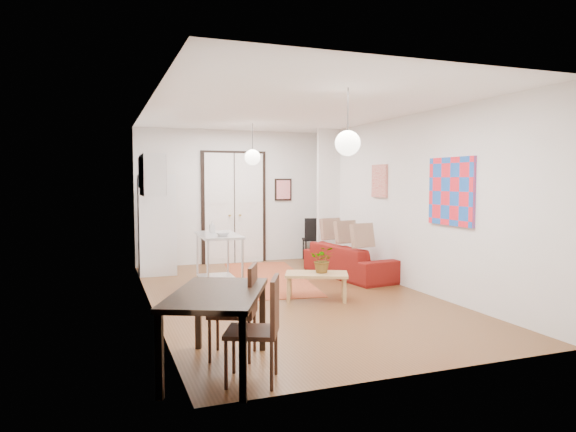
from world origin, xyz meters
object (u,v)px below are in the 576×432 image
object	(u,v)px
coffee_table	(317,277)
fridge	(157,224)
dining_chair_far	(249,319)
dining_chair_near	(230,302)
sofa	(350,261)
black_side_chair	(311,235)
kitchen_counter	(219,254)
dining_table	(217,300)

from	to	relation	value
coffee_table	fridge	size ratio (longest dim) A/B	0.55
fridge	dining_chair_far	distance (m)	5.73
dining_chair_near	dining_chair_far	xyz separation A→B (m)	(0.00, -0.70, 0.00)
sofa	dining_chair_near	size ratio (longest dim) A/B	2.19
dining_chair_near	coffee_table	bearing A→B (deg)	161.04
sofa	fridge	xyz separation A→B (m)	(-3.37, 1.59, 0.66)
coffee_table	dining_chair_far	size ratio (longest dim) A/B	1.11
coffee_table	dining_chair_near	xyz separation A→B (m)	(-1.80, -1.91, 0.19)
fridge	dining_chair_far	size ratio (longest dim) A/B	2.02
dining_chair_near	black_side_chair	size ratio (longest dim) A/B	0.98
kitchen_counter	dining_chair_far	size ratio (longest dim) A/B	1.31
dining_chair_near	black_side_chair	distance (m)	6.47
coffee_table	fridge	distance (m)	3.75
fridge	dining_chair_near	size ratio (longest dim) A/B	2.02
kitchen_counter	coffee_table	bearing A→B (deg)	-39.56
dining_chair_near	dining_chair_far	world-z (taller)	same
sofa	kitchen_counter	world-z (taller)	kitchen_counter
sofa	dining_chair_far	xyz separation A→B (m)	(-3.14, -4.12, 0.25)
coffee_table	black_side_chair	size ratio (longest dim) A/B	1.09
sofa	dining_chair_far	size ratio (longest dim) A/B	2.19
kitchen_counter	dining_chair_near	distance (m)	3.08
dining_table	black_side_chair	xyz separation A→B (m)	(3.50, 6.03, -0.11)
fridge	black_side_chair	size ratio (longest dim) A/B	1.98
sofa	black_side_chair	size ratio (longest dim) A/B	2.14
dining_chair_near	dining_chair_far	distance (m)	0.70
coffee_table	fridge	bearing A→B (deg)	123.18
kitchen_counter	dining_table	size ratio (longest dim) A/B	0.79
dining_chair_far	sofa	bearing A→B (deg)	167.08
sofa	coffee_table	world-z (taller)	sofa
dining_table	dining_chair_far	distance (m)	0.37
dining_table	dining_chair_far	bearing A→B (deg)	-47.24
dining_chair_far	black_side_chair	size ratio (longest dim) A/B	0.98
coffee_table	kitchen_counter	size ratio (longest dim) A/B	0.85
sofa	dining_chair_far	distance (m)	5.19
coffee_table	dining_table	world-z (taller)	dining_table
coffee_table	dining_chair_near	world-z (taller)	dining_chair_near
coffee_table	black_side_chair	xyz separation A→B (m)	(1.46, 3.68, 0.21)
sofa	coffee_table	distance (m)	2.02
dining_chair_far	black_side_chair	bearing A→B (deg)	176.97
dining_chair_near	black_side_chair	xyz separation A→B (m)	(3.26, 5.58, 0.02)
fridge	dining_chair_far	xyz separation A→B (m)	(0.23, -5.71, -0.41)
sofa	dining_chair_near	xyz separation A→B (m)	(-3.14, -3.42, 0.25)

